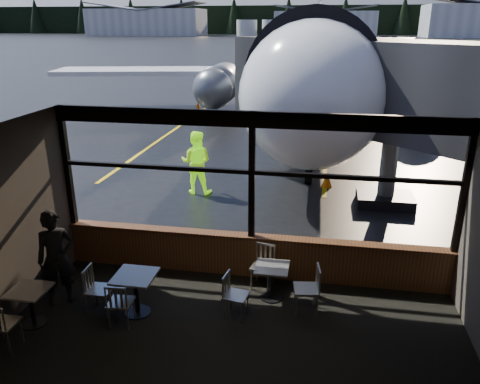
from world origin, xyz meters
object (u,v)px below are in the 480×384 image
(jet_bridge, at_px, (403,113))
(chair_near_e, at_px, (306,290))
(airliner, at_px, (319,7))
(chair_near_w, at_px, (236,296))
(chair_left_s, at_px, (3,324))
(cone_nose, at_px, (327,180))
(chair_mid_w, at_px, (100,290))
(chair_mid_s, at_px, (121,303))
(cafe_table_left, at_px, (32,307))
(cafe_table_near, at_px, (272,283))
(passenger, at_px, (56,258))
(chair_near_n, at_px, (262,267))
(cone_wing, at_px, (198,106))
(ground_crew, at_px, (196,162))
(cafe_table_mid, at_px, (136,294))

(jet_bridge, distance_m, chair_near_e, 7.38)
(airliner, xyz_separation_m, chair_near_w, (-0.80, -20.68, -5.40))
(chair_left_s, xyz_separation_m, cone_nose, (5.17, 9.11, -0.21))
(chair_near_e, height_order, chair_mid_w, chair_near_e)
(chair_mid_s, height_order, chair_left_s, chair_left_s)
(chair_near_w, relative_size, chair_left_s, 0.94)
(jet_bridge, bearing_deg, chair_mid_w, -129.92)
(cafe_table_left, bearing_deg, chair_near_w, 13.61)
(cafe_table_near, xyz_separation_m, chair_near_e, (0.67, -0.33, 0.12))
(jet_bridge, xyz_separation_m, cone_nose, (-2.04, 0.55, -2.34))
(chair_near_w, bearing_deg, cafe_table_near, 150.50)
(chair_left_s, distance_m, passenger, 1.51)
(cafe_table_near, xyz_separation_m, chair_mid_s, (-2.52, -1.29, 0.09))
(chair_mid_s, bearing_deg, chair_near_n, 32.34)
(airliner, xyz_separation_m, jet_bridge, (2.84, -13.65, -3.25))
(cone_nose, bearing_deg, passenger, -122.99)
(cone_nose, xyz_separation_m, cone_wing, (-7.86, 13.16, -0.00))
(cafe_table_left, height_order, chair_left_s, chair_left_s)
(airliner, xyz_separation_m, chair_near_n, (-0.47, -19.58, -5.38))
(chair_mid_w, height_order, passenger, passenger)
(cone_nose, bearing_deg, cafe_table_near, -98.60)
(cafe_table_near, relative_size, chair_near_w, 0.81)
(jet_bridge, xyz_separation_m, cafe_table_near, (-3.07, -6.32, -2.24))
(airliner, relative_size, chair_mid_w, 41.44)
(airliner, distance_m, cafe_table_near, 20.71)
(jet_bridge, relative_size, chair_left_s, 12.92)
(chair_near_n, bearing_deg, cafe_table_near, 131.73)
(cone_nose, bearing_deg, chair_left_s, -119.59)
(chair_mid_s, bearing_deg, airliner, 78.72)
(chair_near_w, xyz_separation_m, chair_mid_w, (-2.48, -0.29, 0.03))
(chair_mid_w, xyz_separation_m, passenger, (-0.90, 0.18, 0.48))
(airliner, bearing_deg, cafe_table_near, -91.56)
(chair_near_w, bearing_deg, cafe_table_left, -67.61)
(cafe_table_near, xyz_separation_m, chair_mid_w, (-3.05, -1.00, 0.11))
(ground_crew, bearing_deg, cafe_table_left, 81.01)
(cafe_table_left, height_order, cone_wing, cafe_table_left)
(chair_near_n, distance_m, chair_mid_s, 2.83)
(cone_wing, bearing_deg, chair_left_s, -83.12)
(chair_near_n, bearing_deg, ground_crew, -51.47)
(chair_mid_w, bearing_deg, passenger, -103.51)
(chair_mid_s, bearing_deg, chair_near_w, 12.59)
(chair_mid_w, xyz_separation_m, cone_wing, (-3.77, 21.03, -0.21))
(cafe_table_left, bearing_deg, airliner, 78.69)
(cone_wing, bearing_deg, chair_mid_s, -78.59)
(cafe_table_near, distance_m, cafe_table_mid, 2.55)
(chair_mid_w, bearing_deg, chair_near_e, 98.20)
(chair_near_e, bearing_deg, chair_left_s, 103.03)
(cafe_table_near, bearing_deg, chair_mid_s, -152.79)
(cafe_table_left, xyz_separation_m, chair_left_s, (-0.06, -0.67, 0.10))
(airliner, xyz_separation_m, cone_wing, (-7.05, 0.06, -5.59))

